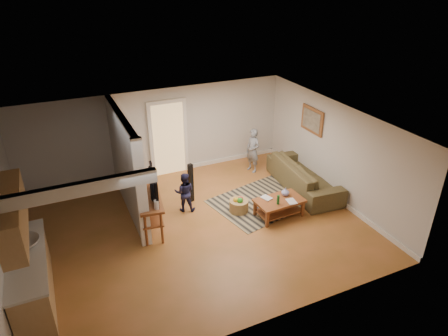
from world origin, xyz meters
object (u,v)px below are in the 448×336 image
at_px(speaker_left, 191,183).
at_px(child, 252,171).
at_px(speaker_right, 126,168).
at_px(tv_console, 150,200).
at_px(toddler, 185,210).
at_px(coffee_table, 280,203).
at_px(toy_basket, 239,205).
at_px(sofa, 303,188).

height_order(speaker_left, child, speaker_left).
bearing_deg(speaker_right, tv_console, -85.25).
relative_size(tv_console, child, 1.08).
xyz_separation_m(tv_console, toddler, (0.96, 0.46, -0.77)).
relative_size(coffee_table, speaker_left, 1.12).
distance_m(coffee_table, tv_console, 3.05).
height_order(coffee_table, toddler, coffee_table).
bearing_deg(coffee_table, speaker_left, 138.31).
distance_m(speaker_left, child, 2.44).
xyz_separation_m(child, toddler, (-2.51, -1.20, 0.00)).
bearing_deg(speaker_left, tv_console, -163.84).
xyz_separation_m(coffee_table, toy_basket, (-0.81, 0.56, -0.18)).
distance_m(coffee_table, speaker_left, 2.28).
xyz_separation_m(speaker_left, speaker_right, (-1.31, 1.45, 0.04)).
distance_m(speaker_right, toddler, 2.14).
relative_size(toy_basket, child, 0.36).
distance_m(toy_basket, toddler, 1.34).
relative_size(sofa, toddler, 2.54).
bearing_deg(toy_basket, sofa, 8.56).
bearing_deg(toddler, child, -131.84).
relative_size(sofa, speaker_left, 2.46).
relative_size(coffee_table, tv_console, 0.83).
distance_m(speaker_right, child, 3.63).
distance_m(tv_console, toy_basket, 2.22).
bearing_deg(toy_basket, speaker_right, 132.48).
bearing_deg(toy_basket, toddler, 153.03).
distance_m(sofa, toddler, 3.29).
xyz_separation_m(tv_console, speaker_right, (-0.06, 2.26, -0.21)).
height_order(sofa, toddler, toddler).
relative_size(speaker_right, toddler, 1.10).
height_order(tv_console, speaker_left, tv_console).
bearing_deg(speaker_right, child, -6.49).
distance_m(speaker_left, toy_basket, 1.34).
height_order(speaker_right, toddler, speaker_right).
bearing_deg(tv_console, coffee_table, -4.84).
distance_m(sofa, speaker_left, 3.10).
bearing_deg(tv_console, child, 34.17).
relative_size(child, toddler, 1.29).
xyz_separation_m(coffee_table, speaker_right, (-3.01, 2.96, 0.21)).
bearing_deg(sofa, coffee_table, 129.01).
distance_m(sofa, child, 1.67).
bearing_deg(child, sofa, 10.82).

